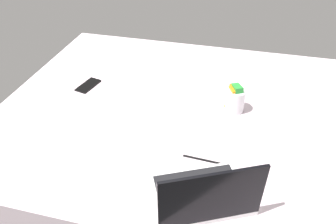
{
  "coord_description": "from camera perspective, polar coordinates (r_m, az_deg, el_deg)",
  "views": [
    {
      "loc": [
        -19.64,
        122.26,
        108.28
      ],
      "look_at": [
        7.47,
        13.01,
        24.0
      ],
      "focal_mm": 34.38,
      "sensor_mm": 36.0,
      "label": 1
    }
  ],
  "objects": [
    {
      "name": "charger_cable",
      "position": [
        1.27,
        6.45,
        -8.47
      ],
      "size": [
        17.0,
        1.65,
        0.6
      ],
      "primitive_type": "cube",
      "rotation": [
        0.0,
        0.0,
        -0.06
      ],
      "color": "black",
      "rests_on": "bed_mattress"
    },
    {
      "name": "cell_phone",
      "position": [
        1.74,
        -13.96,
        4.61
      ],
      "size": [
        9.7,
        15.15,
        0.8
      ],
      "primitive_type": "cube",
      "rotation": [
        0.0,
        0.0,
        6.06
      ],
      "color": "black",
      "rests_on": "bed_mattress"
    },
    {
      "name": "laptop",
      "position": [
        1.11,
        6.14,
        -14.33
      ],
      "size": [
        39.72,
        35.06,
        23.0
      ],
      "rotation": [
        0.0,
        0.0,
        0.45
      ],
      "color": "silver",
      "rests_on": "bed_mattress"
    },
    {
      "name": "bed_mattress",
      "position": [
        1.59,
        3.75,
        -1.99
      ],
      "size": [
        180.0,
        140.0,
        18.0
      ],
      "primitive_type": "cube",
      "color": "silver",
      "rests_on": "ground"
    },
    {
      "name": "snack_cup",
      "position": [
        1.52,
        11.81,
        2.32
      ],
      "size": [
        9.15,
        9.0,
        13.61
      ],
      "color": "silver",
      "rests_on": "bed_mattress"
    }
  ]
}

